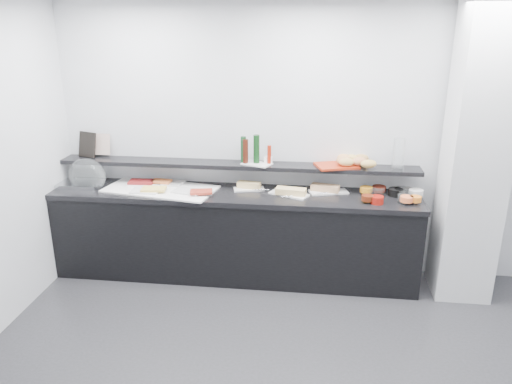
# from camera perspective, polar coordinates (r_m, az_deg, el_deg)

# --- Properties ---
(back_wall) EXTENTS (5.00, 0.02, 2.70)m
(back_wall) POSITION_cam_1_polar(r_m,az_deg,el_deg) (5.00, 5.93, 5.64)
(back_wall) COLOR silver
(back_wall) RESTS_ON ground
(column) EXTENTS (0.50, 0.50, 2.70)m
(column) POSITION_cam_1_polar(r_m,az_deg,el_deg) (4.87, 23.80, 3.74)
(column) COLOR silver
(column) RESTS_ON ground
(buffet_cabinet) EXTENTS (3.60, 0.60, 0.85)m
(buffet_cabinet) POSITION_cam_1_polar(r_m,az_deg,el_deg) (5.07, -2.47, -5.12)
(buffet_cabinet) COLOR black
(buffet_cabinet) RESTS_ON ground
(counter_top) EXTENTS (3.62, 0.62, 0.05)m
(counter_top) POSITION_cam_1_polar(r_m,az_deg,el_deg) (4.91, -2.54, -0.32)
(counter_top) COLOR black
(counter_top) RESTS_ON buffet_cabinet
(wall_shelf) EXTENTS (3.60, 0.25, 0.04)m
(wall_shelf) POSITION_cam_1_polar(r_m,az_deg,el_deg) (4.99, -2.25, 3.11)
(wall_shelf) COLOR black
(wall_shelf) RESTS_ON back_wall
(cloche_base) EXTENTS (0.43, 0.29, 0.04)m
(cloche_base) POSITION_cam_1_polar(r_m,az_deg,el_deg) (5.38, -19.38, 0.86)
(cloche_base) COLOR #ABAEB1
(cloche_base) RESTS_ON counter_top
(cloche_dome) EXTENTS (0.47, 0.36, 0.34)m
(cloche_dome) POSITION_cam_1_polar(r_m,az_deg,el_deg) (5.29, -18.73, 1.84)
(cloche_dome) COLOR white
(cloche_dome) RESTS_ON cloche_base
(linen_runner) EXTENTS (1.16, 0.70, 0.01)m
(linen_runner) POSITION_cam_1_polar(r_m,az_deg,el_deg) (5.06, -10.86, 0.35)
(linen_runner) COLOR white
(linen_runner) RESTS_ON counter_top
(platter_meat_a) EXTENTS (0.33, 0.22, 0.01)m
(platter_meat_a) POSITION_cam_1_polar(r_m,az_deg,el_deg) (5.22, -12.44, 0.99)
(platter_meat_a) COLOR white
(platter_meat_a) RESTS_ON linen_runner
(food_meat_a) EXTENTS (0.26, 0.17, 0.02)m
(food_meat_a) POSITION_cam_1_polar(r_m,az_deg,el_deg) (5.21, -12.95, 1.15)
(food_meat_a) COLOR maroon
(food_meat_a) RESTS_ON platter_meat_a
(platter_salmon) EXTENTS (0.34, 0.25, 0.01)m
(platter_salmon) POSITION_cam_1_polar(r_m,az_deg,el_deg) (5.19, -10.04, 1.07)
(platter_salmon) COLOR silver
(platter_salmon) RESTS_ON linen_runner
(food_salmon) EXTENTS (0.20, 0.14, 0.02)m
(food_salmon) POSITION_cam_1_polar(r_m,az_deg,el_deg) (5.18, -10.76, 1.21)
(food_salmon) COLOR orange
(food_salmon) RESTS_ON platter_salmon
(platter_cheese) EXTENTS (0.27, 0.19, 0.01)m
(platter_cheese) POSITION_cam_1_polar(r_m,az_deg,el_deg) (4.98, -12.54, 0.13)
(platter_cheese) COLOR white
(platter_cheese) RESTS_ON linen_runner
(food_cheese) EXTENTS (0.25, 0.17, 0.02)m
(food_cheese) POSITION_cam_1_polar(r_m,az_deg,el_deg) (4.96, -11.61, 0.34)
(food_cheese) COLOR #F7D060
(food_cheese) RESTS_ON platter_cheese
(platter_meat_b) EXTENTS (0.32, 0.25, 0.01)m
(platter_meat_b) POSITION_cam_1_polar(r_m,az_deg,el_deg) (4.90, -7.79, 0.09)
(platter_meat_b) COLOR white
(platter_meat_b) RESTS_ON linen_runner
(food_meat_b) EXTENTS (0.23, 0.18, 0.02)m
(food_meat_b) POSITION_cam_1_polar(r_m,az_deg,el_deg) (4.81, -6.28, 0.03)
(food_meat_b) COLOR maroon
(food_meat_b) RESTS_ON platter_meat_b
(sandwich_plate_left) EXTENTS (0.32, 0.19, 0.01)m
(sandwich_plate_left) POSITION_cam_1_polar(r_m,az_deg,el_deg) (4.96, -0.82, 0.34)
(sandwich_plate_left) COLOR white
(sandwich_plate_left) RESTS_ON counter_top
(sandwich_food_left) EXTENTS (0.24, 0.12, 0.06)m
(sandwich_food_left) POSITION_cam_1_polar(r_m,az_deg,el_deg) (4.97, -0.81, 0.82)
(sandwich_food_left) COLOR #E4BF77
(sandwich_food_left) RESTS_ON sandwich_plate_left
(tongs_left) EXTENTS (0.16, 0.02, 0.01)m
(tongs_left) POSITION_cam_1_polar(r_m,az_deg,el_deg) (4.91, 0.60, 0.27)
(tongs_left) COLOR silver
(tongs_left) RESTS_ON sandwich_plate_left
(sandwich_plate_mid) EXTENTS (0.41, 0.31, 0.01)m
(sandwich_plate_mid) POSITION_cam_1_polar(r_m,az_deg,el_deg) (4.83, 3.81, -0.25)
(sandwich_plate_mid) COLOR white
(sandwich_plate_mid) RESTS_ON counter_top
(sandwich_food_mid) EXTENTS (0.30, 0.15, 0.06)m
(sandwich_food_mid) POSITION_cam_1_polar(r_m,az_deg,el_deg) (4.80, 4.00, 0.09)
(sandwich_food_mid) COLOR #E2BE77
(sandwich_food_mid) RESTS_ON sandwich_plate_mid
(tongs_mid) EXTENTS (0.15, 0.08, 0.01)m
(tongs_mid) POSITION_cam_1_polar(r_m,az_deg,el_deg) (4.74, 3.78, -0.48)
(tongs_mid) COLOR silver
(tongs_mid) RESTS_ON sandwich_plate_mid
(sandwich_plate_right) EXTENTS (0.40, 0.26, 0.01)m
(sandwich_plate_right) POSITION_cam_1_polar(r_m,az_deg,el_deg) (4.94, 8.27, 0.03)
(sandwich_plate_right) COLOR white
(sandwich_plate_right) RESTS_ON counter_top
(sandwich_food_right) EXTENTS (0.29, 0.16, 0.06)m
(sandwich_food_right) POSITION_cam_1_polar(r_m,az_deg,el_deg) (4.93, 7.90, 0.48)
(sandwich_food_right) COLOR tan
(sandwich_food_right) RESTS_ON sandwich_plate_right
(tongs_right) EXTENTS (0.14, 0.09, 0.01)m
(tongs_right) POSITION_cam_1_polar(r_m,az_deg,el_deg) (4.87, 7.87, -0.08)
(tongs_right) COLOR silver
(tongs_right) RESTS_ON sandwich_plate_right
(bowl_glass_fruit) EXTENTS (0.19, 0.19, 0.07)m
(bowl_glass_fruit) POSITION_cam_1_polar(r_m,az_deg,el_deg) (4.94, 13.61, 0.02)
(bowl_glass_fruit) COLOR white
(bowl_glass_fruit) RESTS_ON counter_top
(fill_glass_fruit) EXTENTS (0.13, 0.13, 0.05)m
(fill_glass_fruit) POSITION_cam_1_polar(r_m,az_deg,el_deg) (4.94, 12.49, 0.28)
(fill_glass_fruit) COLOR orange
(fill_glass_fruit) RESTS_ON bowl_glass_fruit
(bowl_black_jam) EXTENTS (0.17, 0.17, 0.07)m
(bowl_black_jam) POSITION_cam_1_polar(r_m,az_deg,el_deg) (4.97, 15.66, -0.02)
(bowl_black_jam) COLOR black
(bowl_black_jam) RESTS_ON counter_top
(fill_black_jam) EXTENTS (0.15, 0.15, 0.05)m
(fill_black_jam) POSITION_cam_1_polar(r_m,az_deg,el_deg) (5.00, 13.88, 0.38)
(fill_black_jam) COLOR #50160B
(fill_black_jam) RESTS_ON bowl_black_jam
(bowl_glass_cream) EXTENTS (0.24, 0.24, 0.07)m
(bowl_glass_cream) POSITION_cam_1_polar(r_m,az_deg,el_deg) (4.99, 16.66, -0.04)
(bowl_glass_cream) COLOR white
(bowl_glass_cream) RESTS_ON counter_top
(fill_glass_cream) EXTENTS (0.14, 0.14, 0.05)m
(fill_glass_cream) POSITION_cam_1_polar(r_m,az_deg,el_deg) (4.99, 17.82, -0.02)
(fill_glass_cream) COLOR white
(fill_glass_cream) RESTS_ON bowl_glass_cream
(bowl_red_jam) EXTENTS (0.13, 0.13, 0.07)m
(bowl_red_jam) POSITION_cam_1_polar(r_m,az_deg,el_deg) (4.72, 13.67, -0.88)
(bowl_red_jam) COLOR maroon
(bowl_red_jam) RESTS_ON counter_top
(fill_red_jam) EXTENTS (0.14, 0.14, 0.05)m
(fill_red_jam) POSITION_cam_1_polar(r_m,az_deg,el_deg) (4.71, 12.62, -0.66)
(fill_red_jam) COLOR #561D0C
(fill_red_jam) RESTS_ON bowl_red_jam
(bowl_glass_salmon) EXTENTS (0.19, 0.19, 0.07)m
(bowl_glass_salmon) POSITION_cam_1_polar(r_m,az_deg,el_deg) (4.81, 16.72, -0.77)
(bowl_glass_salmon) COLOR silver
(bowl_glass_salmon) RESTS_ON counter_top
(fill_glass_salmon) EXTENTS (0.15, 0.15, 0.05)m
(fill_glass_salmon) POSITION_cam_1_polar(r_m,az_deg,el_deg) (4.78, 16.85, -0.76)
(fill_glass_salmon) COLOR orange
(fill_glass_salmon) RESTS_ON bowl_glass_salmon
(bowl_black_fruit) EXTENTS (0.11, 0.11, 0.07)m
(bowl_black_fruit) POSITION_cam_1_polar(r_m,az_deg,el_deg) (4.79, 16.91, -0.86)
(bowl_black_fruit) COLOR black
(bowl_black_fruit) RESTS_ON counter_top
(fill_black_fruit) EXTENTS (0.12, 0.12, 0.05)m
(fill_black_fruit) POSITION_cam_1_polar(r_m,az_deg,el_deg) (4.81, 17.78, -0.75)
(fill_black_fruit) COLOR orange
(fill_black_fruit) RESTS_ON bowl_black_fruit
(framed_print) EXTENTS (0.23, 0.14, 0.26)m
(framed_print) POSITION_cam_1_polar(r_m,az_deg,el_deg) (5.47, -18.72, 5.16)
(framed_print) COLOR black
(framed_print) RESTS_ON wall_shelf
(print_art) EXTENTS (0.18, 0.05, 0.22)m
(print_art) POSITION_cam_1_polar(r_m,az_deg,el_deg) (5.44, -17.21, 5.23)
(print_art) COLOR tan
(print_art) RESTS_ON framed_print
(condiment_tray) EXTENTS (0.32, 0.27, 0.01)m
(condiment_tray) POSITION_cam_1_polar(r_m,az_deg,el_deg) (4.93, 0.09, 3.23)
(condiment_tray) COLOR white
(condiment_tray) RESTS_ON wall_shelf
(bottle_green_a) EXTENTS (0.07, 0.07, 0.26)m
(bottle_green_a) POSITION_cam_1_polar(r_m,az_deg,el_deg) (4.94, -1.45, 4.89)
(bottle_green_a) COLOR #0E3317
(bottle_green_a) RESTS_ON condiment_tray
(bottle_brown) EXTENTS (0.06, 0.06, 0.24)m
(bottle_brown) POSITION_cam_1_polar(r_m,az_deg,el_deg) (4.91, -1.20, 4.69)
(bottle_brown) COLOR #3E150B
(bottle_brown) RESTS_ON condiment_tray
(bottle_green_b) EXTENTS (0.07, 0.07, 0.28)m
(bottle_green_b) POSITION_cam_1_polar(r_m,az_deg,el_deg) (4.91, 0.05, 4.94)
(bottle_green_b) COLOR black
(bottle_green_b) RESTS_ON condiment_tray
(bottle_hot) EXTENTS (0.04, 0.04, 0.18)m
(bottle_hot) POSITION_cam_1_polar(r_m,az_deg,el_deg) (4.91, 1.52, 4.31)
(bottle_hot) COLOR #9F1E0B
(bottle_hot) RESTS_ON condiment_tray
(shaker_salt) EXTENTS (0.04, 0.04, 0.07)m
(shaker_salt) POSITION_cam_1_polar(r_m,az_deg,el_deg) (4.93, 1.12, 3.73)
(shaker_salt) COLOR white
(shaker_salt) RESTS_ON condiment_tray
(shaker_pepper) EXTENTS (0.03, 0.03, 0.07)m
(shaker_pepper) POSITION_cam_1_polar(r_m,az_deg,el_deg) (4.93, 1.73, 3.71)
(shaker_pepper) COLOR white
(shaker_pepper) RESTS_ON condiment_tray
(bread_tray) EXTENTS (0.45, 0.38, 0.02)m
(bread_tray) POSITION_cam_1_polar(r_m,az_deg,el_deg) (4.92, 9.18, 3.00)
(bread_tray) COLOR #AF2D12
(bread_tray) RESTS_ON wall_shelf
(bread_roll_nw) EXTENTS (0.17, 0.14, 0.08)m
(bread_roll_nw) POSITION_cam_1_polar(r_m,az_deg,el_deg) (5.01, 10.06, 3.84)
(bread_roll_nw) COLOR tan
(bread_roll_nw) RESTS_ON bread_tray
(bread_roll_n) EXTENTS (0.14, 0.12, 0.08)m
(bread_roll_n) POSITION_cam_1_polar(r_m,az_deg,el_deg) (5.01, 10.90, 3.79)
(bread_roll_n) COLOR gold
(bread_roll_n) RESTS_ON bread_tray
(bread_roll_ne) EXTENTS (0.16, 0.12, 0.08)m
(bread_roll_ne) POSITION_cam_1_polar(r_m,az_deg,el_deg) (5.03, 11.91, 3.79)
(bread_roll_ne) COLOR #B08043
(bread_roll_ne) RESTS_ON bread_tray
(bread_roll_sw) EXTENTS (0.16, 0.13, 0.08)m
(bread_roll_sw) POSITION_cam_1_polar(r_m,az_deg,el_deg) (4.86, 10.31, 3.37)
(bread_roll_sw) COLOR tan
(bread_roll_sw) RESTS_ON bread_tray
(bread_roll_s) EXTENTS (0.17, 0.14, 0.08)m
(bread_roll_s) POSITION_cam_1_polar(r_m,az_deg,el_deg) (4.88, 10.11, 3.43)
(bread_roll_s) COLOR #C17A4A
(bread_roll_s) RESTS_ON bread_tray
(bread_roll_se) EXTENTS (0.17, 0.13, 0.08)m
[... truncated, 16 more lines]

